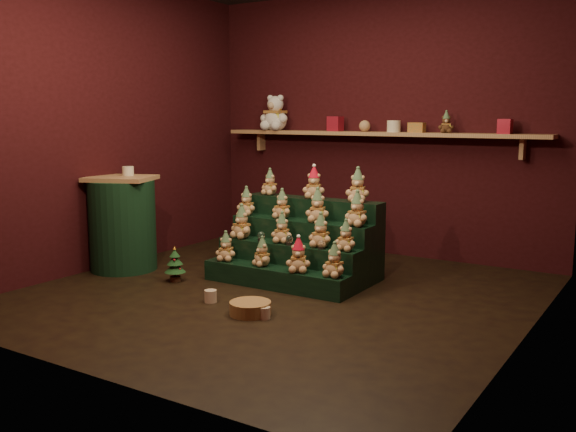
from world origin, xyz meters
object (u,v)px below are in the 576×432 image
Objects in this scene: mug_left at (211,296)px; brown_bear at (446,122)px; white_bear at (275,108)px; snow_globe_c at (321,245)px; riser_tier_front at (275,278)px; snow_globe_b at (289,240)px; mug_right at (264,313)px; snow_globe_a at (261,236)px; wicker_basket at (250,308)px; side_table at (122,224)px; mini_christmas_tree at (175,264)px.

mug_left is 2.92m from brown_bear.
mug_left is 0.20× the size of white_bear.
snow_globe_c is 1.04m from mug_left.
riser_tier_front is 13.99× the size of mug_left.
snow_globe_b is at bearing 180.00° from snow_globe_c.
snow_globe_a is at bearing 125.72° from mug_right.
brown_bear is (0.51, 2.43, 1.38)m from mug_right.
mug_left is at bearing 168.80° from wicker_basket.
mug_right is 0.15m from wicker_basket.
mini_christmas_tree is (0.74, -0.08, -0.29)m from side_table.
brown_bear is (2.01, 0.00, -0.15)m from white_bear.
snow_globe_b is 2.02m from brown_bear.
brown_bear is at bearing 70.17° from snow_globe_c.
white_bear is at bearing 121.66° from mug_right.
snow_globe_b is 0.98m from wicker_basket.
white_bear is (-0.21, 1.98, 1.41)m from mini_christmas_tree.
snow_globe_a is 0.18× the size of white_bear.
riser_tier_front is 0.36m from snow_globe_b.
riser_tier_front is at bearing -107.57° from snow_globe_b.
mini_christmas_tree is (-0.63, -0.46, -0.25)m from snow_globe_a.
mug_right is at bearing -61.72° from riser_tier_front.
wicker_basket is at bearing -97.27° from snow_globe_c.
snow_globe_b is at bearing 111.22° from mug_right.
snow_globe_b is 2.23m from white_bear.
wicker_basket is at bearing -36.05° from side_table.
white_bear is at bearing 127.02° from snow_globe_b.
mini_christmas_tree is at bearing 159.43° from wicker_basket.
white_bear is (-1.14, 1.52, 1.17)m from snow_globe_b.
mug_left is at bearing -37.29° from side_table.
mug_right is at bearing -123.49° from brown_bear.
snow_globe_a is 2.17m from brown_bear.
white_bear is (-0.84, 1.52, 1.17)m from snow_globe_a.
riser_tier_front reaches higher than wicker_basket.
wicker_basket is at bearing -126.89° from brown_bear.
side_table is 0.80m from mini_christmas_tree.
mini_christmas_tree reaches higher than mug_left.
wicker_basket is (0.26, -0.73, -0.04)m from riser_tier_front.
mug_left is 0.47m from wicker_basket.
riser_tier_front is 15.90× the size of mug_right.
snow_globe_a is 0.88m from mug_left.
mini_christmas_tree is (-1.26, -0.46, -0.24)m from snow_globe_c.
wicker_basket is (0.46, -0.09, -0.00)m from mug_left.
riser_tier_front is 6.66× the size of brown_bear.
mug_right is (0.35, -0.91, -0.36)m from snow_globe_b.
snow_globe_c is (0.37, 0.16, 0.31)m from riser_tier_front.
mug_right is at bearing -35.66° from side_table.
mug_right is at bearing -56.93° from white_bear.
snow_globe_b is 1.07m from mini_christmas_tree.
snow_globe_b is 0.90× the size of mug_left.
side_table is at bearing -167.21° from snow_globe_b.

